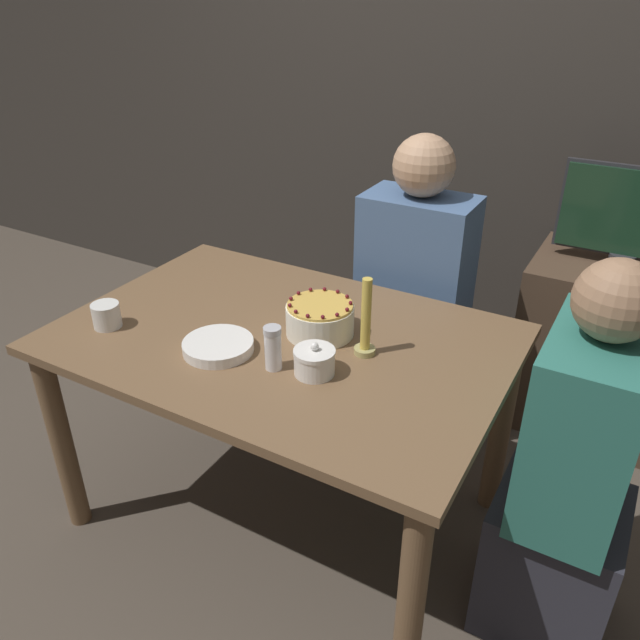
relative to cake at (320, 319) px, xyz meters
name	(u,v)px	position (x,y,z in m)	size (l,w,h in m)	color
ground_plane	(288,510)	(-0.10, -0.07, -0.78)	(12.00, 12.00, 0.00)	#4C4238
wall_behind	(453,79)	(-0.10, 1.33, 0.52)	(8.00, 0.05, 2.60)	#38332D
dining_table	(283,366)	(-0.10, -0.07, -0.16)	(1.35, 0.92, 0.73)	brown
cake	(320,319)	(0.00, 0.00, 0.00)	(0.21, 0.21, 0.11)	white
sugar_bowl	(314,361)	(0.10, -0.20, -0.01)	(0.12, 0.12, 0.10)	white
sugar_shaker	(273,348)	(-0.02, -0.23, 0.02)	(0.05, 0.05, 0.13)	white
plate_stack	(218,346)	(-0.21, -0.24, -0.03)	(0.21, 0.21, 0.03)	white
candle	(366,325)	(0.17, -0.04, 0.04)	(0.06, 0.06, 0.24)	tan
cup	(106,315)	(-0.60, -0.29, -0.01)	(0.09, 0.09, 0.08)	white
person_man_blue_shirt	(412,315)	(0.07, 0.59, -0.24)	(0.40, 0.34, 1.23)	#473D33
person_woman_floral	(567,489)	(0.78, -0.04, -0.28)	(0.34, 0.40, 1.16)	#2D2D38
side_cabinet	(600,346)	(0.73, 1.04, -0.43)	(0.62, 0.49, 0.72)	#4C3828
tv_monitor	(633,216)	(0.73, 1.04, 0.13)	(0.53, 0.10, 0.38)	#2D2D33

